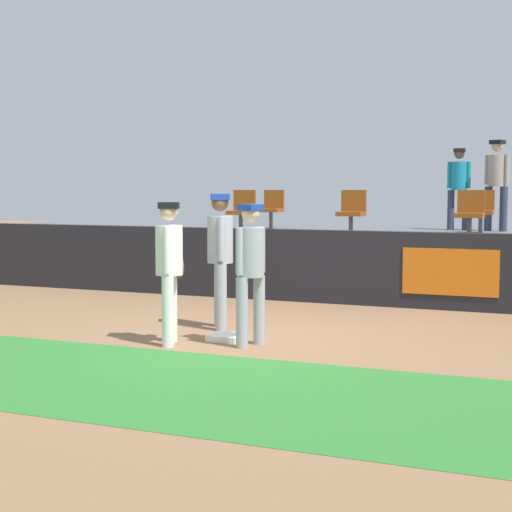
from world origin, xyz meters
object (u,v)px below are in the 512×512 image
at_px(spectator_capped, 497,179).
at_px(spectator_hooded, 459,183).
at_px(player_runner_visitor, 220,251).
at_px(first_base, 226,337).
at_px(seat_front_right, 470,211).
at_px(player_fielder_home, 170,263).
at_px(seat_back_left, 272,207).
at_px(seat_front_left, 242,209).
at_px(player_coach_visitor, 251,264).
at_px(seat_front_center, 352,210).
at_px(seat_back_right, 481,209).

bearing_deg(spectator_capped, spectator_hooded, 9.39).
distance_m(player_runner_visitor, spectator_hooded, 7.45).
bearing_deg(spectator_hooded, first_base, 74.68).
distance_m(player_runner_visitor, seat_front_right, 5.20).
height_order(player_fielder_home, seat_back_left, seat_back_left).
distance_m(seat_front_right, seat_front_left, 4.35).
xyz_separation_m(player_runner_visitor, seat_back_left, (-1.62, 6.16, 0.46)).
height_order(seat_back_left, spectator_capped, spectator_capped).
height_order(seat_back_left, seat_front_left, same).
bearing_deg(seat_front_left, spectator_capped, 29.14).
xyz_separation_m(seat_front_right, spectator_hooded, (-0.57, 2.68, 0.51)).
xyz_separation_m(seat_front_left, spectator_capped, (4.55, 2.54, 0.60)).
relative_size(seat_back_left, spectator_hooded, 0.49).
distance_m(player_coach_visitor, seat_front_left, 5.85).
xyz_separation_m(player_coach_visitor, spectator_capped, (2.15, 7.85, 1.13)).
xyz_separation_m(seat_front_center, spectator_hooded, (1.56, 2.68, 0.51)).
bearing_deg(player_fielder_home, seat_front_center, 151.13).
bearing_deg(seat_front_center, seat_front_right, 0.00).
bearing_deg(first_base, seat_back_right, 71.06).
bearing_deg(player_coach_visitor, player_runner_visitor, -118.21).
relative_size(player_fielder_home, player_coach_visitor, 1.01).
distance_m(seat_front_center, spectator_capped, 3.50).
distance_m(seat_back_left, seat_front_left, 1.80).
relative_size(player_coach_visitor, seat_back_right, 2.07).
xyz_separation_m(seat_back_right, seat_front_right, (0.01, -1.80, 0.00)).
distance_m(first_base, seat_back_right, 7.45).
height_order(player_fielder_home, seat_front_right, seat_front_right).
bearing_deg(seat_back_right, seat_front_center, -139.72).
distance_m(seat_front_center, seat_front_left, 2.22).
xyz_separation_m(first_base, player_coach_visitor, (0.43, -0.21, 0.97)).
bearing_deg(seat_front_left, seat_back_left, 92.12).
xyz_separation_m(player_runner_visitor, seat_front_left, (-1.55, 4.36, 0.46)).
relative_size(player_fielder_home, spectator_hooded, 1.04).
height_order(player_coach_visitor, seat_front_right, seat_front_right).
bearing_deg(player_coach_visitor, seat_front_right, 179.78).
relative_size(seat_back_right, seat_front_left, 1.00).
bearing_deg(spectator_hooded, spectator_capped, 167.21).
relative_size(player_fielder_home, player_runner_visitor, 0.95).
bearing_deg(player_fielder_home, spectator_capped, 138.13).
xyz_separation_m(player_runner_visitor, spectator_hooded, (2.23, 7.04, 0.98)).
relative_size(first_base, player_runner_visitor, 0.22).
distance_m(player_fielder_home, spectator_hooded, 8.65).
bearing_deg(player_runner_visitor, seat_back_left, 166.54).
relative_size(seat_front_right, spectator_capped, 0.45).
distance_m(first_base, player_coach_visitor, 1.08).
bearing_deg(seat_back_right, spectator_hooded, 122.50).
bearing_deg(player_runner_visitor, spectator_capped, 128.34).
height_order(player_fielder_home, seat_front_left, seat_front_left).
height_order(first_base, spectator_capped, spectator_capped).
relative_size(first_base, seat_front_center, 0.48).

